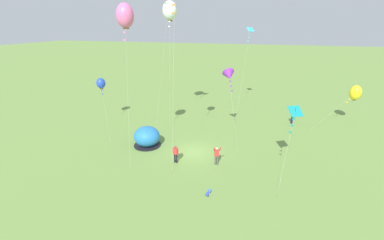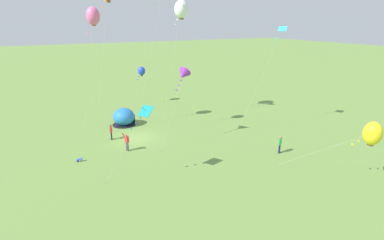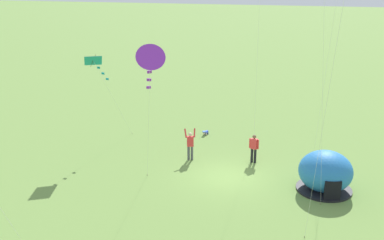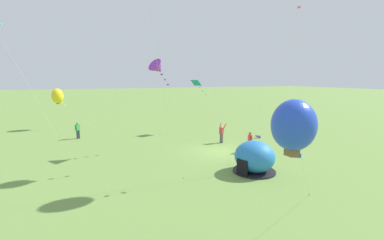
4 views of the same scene
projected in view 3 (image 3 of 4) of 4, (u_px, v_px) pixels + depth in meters
name	position (u px, v px, depth m)	size (l,w,h in m)	color
ground_plane	(228.00, 177.00, 24.50)	(300.00, 300.00, 0.00)	olive
popup_tent	(325.00, 172.00, 22.70)	(2.81, 2.81, 2.10)	#2672BF
toddler_crawling	(205.00, 132.00, 30.90)	(0.34, 0.55, 0.32)	blue
person_flying_kite	(190.00, 144.00, 26.48)	(0.71, 0.62, 1.89)	#4C4C51
person_watching_sky	(254.00, 147.00, 26.10)	(0.58, 0.31, 1.72)	black
kite_purple	(150.00, 62.00, 18.96)	(2.65, 4.36, 7.77)	silver
kite_teal	(95.00, 63.00, 26.81)	(1.46, 3.92, 6.00)	silver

